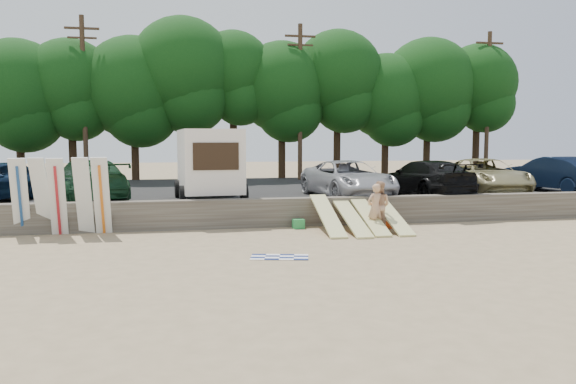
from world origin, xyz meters
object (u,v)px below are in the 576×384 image
Objects in this scene: car_4 at (485,176)px; car_5 at (553,174)px; box_trailer at (209,161)px; car_2 at (348,179)px; car_3 at (424,178)px; car_1 at (88,181)px; cooler at (298,224)px; beachgoer_a at (375,208)px; beachgoer_b at (379,206)px.

car_5 reaches higher than car_4.
box_trailer is 5.67m from car_2.
car_4 is (3.19, 0.74, 0.01)m from car_3.
car_5 is at bearing 162.17° from car_1.
car_4 is at bearing -0.80° from car_2.
car_3 is 1.07× the size of car_5.
box_trailer is 12.14m from car_4.
car_1 is (-4.54, 0.46, -0.73)m from box_trailer.
car_2 is 6.51m from car_4.
cooler is (-6.05, -3.10, -1.29)m from car_3.
car_1 is at bearing -41.62° from beachgoer_a.
car_5 is (3.49, 0.16, 0.04)m from car_4.
car_4 is 1.13× the size of car_5.
cooler is (2.86, -3.24, -2.07)m from box_trailer.
beachgoer_a is at bearing 82.68° from beachgoer_b.
box_trailer reaches higher than beachgoer_b.
car_3 reaches higher than beachgoer_b.
beachgoer_a is 2.70m from cooler.
car_1 is at bearing 170.75° from car_2.
cooler is (-9.23, -3.84, -1.30)m from car_4.
cooler is (7.40, -3.69, -1.34)m from car_1.
car_2 is 4.13m from beachgoer_b.
car_5 is (20.13, 0.30, -0.00)m from car_1.
beachgoer_a is at bearing 12.49° from car_5.
car_4 reaches higher than beachgoer_b.
beachgoer_a reaches higher than cooler.
car_4 reaches higher than beachgoer_a.
car_2 is 3.29m from car_3.
car_5 reaches higher than car_3.
cooler is at bearing -40.82° from beachgoer_a.
box_trailer is 15.62m from car_5.
car_5 reaches higher than beachgoer_b.
car_5 is at bearing -169.03° from beachgoer_a.
box_trailer reaches higher than car_5.
car_3 is 5.32m from beachgoer_b.
car_2 is at bearing -110.55° from beachgoer_a.
box_trailer is 11.69× the size of cooler.
car_2 is at bearing -9.25° from car_5.
car_2 is (5.62, -0.04, -0.78)m from box_trailer.
box_trailer reaches higher than car_1.
car_5 is at bearing 13.87° from cooler.
box_trailer is 6.96m from beachgoer_b.
cooler is (-12.72, -4.00, -1.34)m from car_5.
beachgoer_b is (-3.47, -3.98, -0.62)m from car_3.
car_3 is 6.92m from cooler.
car_3 is at bearing -97.68° from beachgoer_b.
beachgoer_b is at bearing 40.01° from car_3.
beachgoer_b is at bearing -138.31° from car_4.
car_5 is 2.89× the size of beachgoer_b.
cooler is at bearing 3.60° from car_5.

